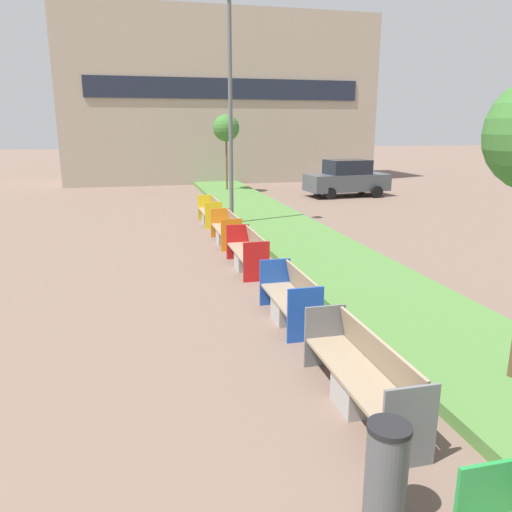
{
  "coord_description": "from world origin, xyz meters",
  "views": [
    {
      "loc": [
        -1.69,
        1.44,
        3.46
      ],
      "look_at": [
        0.9,
        12.19,
        0.6
      ],
      "focal_mm": 35.0,
      "sensor_mm": 36.0,
      "label": 1
    }
  ],
  "objects_px": {
    "bench_grey_frame": "(362,380)",
    "sapling_tree_far": "(226,128)",
    "bench_orange_frame": "(227,232)",
    "bench_red_frame": "(248,255)",
    "bench_blue_frame": "(290,302)",
    "litter_bin": "(386,474)",
    "parked_car_distant": "(347,178)",
    "bench_yellow_frame": "(211,214)",
    "street_lamp_post": "(230,104)"
  },
  "relations": [
    {
      "from": "bench_grey_frame",
      "to": "sapling_tree_far",
      "type": "height_order",
      "value": "sapling_tree_far"
    },
    {
      "from": "bench_orange_frame",
      "to": "bench_red_frame",
      "type": "bearing_deg",
      "value": -89.96
    },
    {
      "from": "bench_grey_frame",
      "to": "bench_blue_frame",
      "type": "relative_size",
      "value": 1.29
    },
    {
      "from": "litter_bin",
      "to": "parked_car_distant",
      "type": "height_order",
      "value": "parked_car_distant"
    },
    {
      "from": "bench_yellow_frame",
      "to": "bench_blue_frame",
      "type": "bearing_deg",
      "value": -90.01
    },
    {
      "from": "street_lamp_post",
      "to": "sapling_tree_far",
      "type": "height_order",
      "value": "street_lamp_post"
    },
    {
      "from": "bench_red_frame",
      "to": "bench_orange_frame",
      "type": "xyz_separation_m",
      "value": [
        -0.0,
        2.94,
        -0.01
      ]
    },
    {
      "from": "bench_orange_frame",
      "to": "parked_car_distant",
      "type": "relative_size",
      "value": 0.46
    },
    {
      "from": "bench_red_frame",
      "to": "bench_orange_frame",
      "type": "distance_m",
      "value": 2.94
    },
    {
      "from": "bench_red_frame",
      "to": "parked_car_distant",
      "type": "xyz_separation_m",
      "value": [
        7.93,
        12.15,
        0.54
      ]
    },
    {
      "from": "bench_grey_frame",
      "to": "sapling_tree_far",
      "type": "distance_m",
      "value": 21.92
    },
    {
      "from": "bench_blue_frame",
      "to": "sapling_tree_far",
      "type": "height_order",
      "value": "sapling_tree_far"
    },
    {
      "from": "bench_yellow_frame",
      "to": "sapling_tree_far",
      "type": "height_order",
      "value": "sapling_tree_far"
    },
    {
      "from": "parked_car_distant",
      "to": "street_lamp_post",
      "type": "bearing_deg",
      "value": -141.9
    },
    {
      "from": "bench_orange_frame",
      "to": "street_lamp_post",
      "type": "height_order",
      "value": "street_lamp_post"
    },
    {
      "from": "bench_grey_frame",
      "to": "bench_red_frame",
      "type": "distance_m",
      "value": 6.57
    },
    {
      "from": "bench_grey_frame",
      "to": "street_lamp_post",
      "type": "distance_m",
      "value": 12.54
    },
    {
      "from": "bench_orange_frame",
      "to": "parked_car_distant",
      "type": "distance_m",
      "value": 12.17
    },
    {
      "from": "litter_bin",
      "to": "parked_car_distant",
      "type": "relative_size",
      "value": 0.23
    },
    {
      "from": "bench_orange_frame",
      "to": "bench_yellow_frame",
      "type": "distance_m",
      "value": 3.36
    },
    {
      "from": "bench_yellow_frame",
      "to": "litter_bin",
      "type": "relative_size",
      "value": 2.07
    },
    {
      "from": "bench_blue_frame",
      "to": "bench_red_frame",
      "type": "relative_size",
      "value": 0.87
    },
    {
      "from": "bench_grey_frame",
      "to": "parked_car_distant",
      "type": "distance_m",
      "value": 20.34
    },
    {
      "from": "street_lamp_post",
      "to": "bench_yellow_frame",
      "type": "bearing_deg",
      "value": 122.79
    },
    {
      "from": "bench_grey_frame",
      "to": "bench_red_frame",
      "type": "xyz_separation_m",
      "value": [
        -0.0,
        6.57,
        -0.01
      ]
    },
    {
      "from": "bench_yellow_frame",
      "to": "street_lamp_post",
      "type": "distance_m",
      "value": 4.02
    },
    {
      "from": "parked_car_distant",
      "to": "litter_bin",
      "type": "bearing_deg",
      "value": -117.41
    },
    {
      "from": "bench_yellow_frame",
      "to": "bench_orange_frame",
      "type": "bearing_deg",
      "value": -90.0
    },
    {
      "from": "bench_blue_frame",
      "to": "street_lamp_post",
      "type": "distance_m",
      "value": 9.74
    },
    {
      "from": "bench_blue_frame",
      "to": "street_lamp_post",
      "type": "xyz_separation_m",
      "value": [
        0.61,
        8.92,
        3.86
      ]
    },
    {
      "from": "parked_car_distant",
      "to": "bench_orange_frame",
      "type": "bearing_deg",
      "value": -135.53
    },
    {
      "from": "street_lamp_post",
      "to": "bench_blue_frame",
      "type": "bearing_deg",
      "value": -93.94
    },
    {
      "from": "bench_orange_frame",
      "to": "bench_yellow_frame",
      "type": "xyz_separation_m",
      "value": [
        0.0,
        3.36,
        0.0
      ]
    },
    {
      "from": "street_lamp_post",
      "to": "sapling_tree_far",
      "type": "distance_m",
      "value": 9.84
    },
    {
      "from": "sapling_tree_far",
      "to": "parked_car_distant",
      "type": "bearing_deg",
      "value": -26.63
    },
    {
      "from": "bench_red_frame",
      "to": "bench_yellow_frame",
      "type": "relative_size",
      "value": 1.08
    },
    {
      "from": "bench_yellow_frame",
      "to": "sapling_tree_far",
      "type": "xyz_separation_m",
      "value": [
        2.2,
        8.72,
        3.04
      ]
    },
    {
      "from": "bench_blue_frame",
      "to": "bench_yellow_frame",
      "type": "height_order",
      "value": "same"
    },
    {
      "from": "sapling_tree_far",
      "to": "street_lamp_post",
      "type": "bearing_deg",
      "value": -99.3
    },
    {
      "from": "litter_bin",
      "to": "street_lamp_post",
      "type": "distance_m",
      "value": 14.27
    },
    {
      "from": "bench_orange_frame",
      "to": "parked_car_distant",
      "type": "height_order",
      "value": "parked_car_distant"
    },
    {
      "from": "bench_blue_frame",
      "to": "litter_bin",
      "type": "distance_m",
      "value": 4.84
    },
    {
      "from": "bench_grey_frame",
      "to": "street_lamp_post",
      "type": "xyz_separation_m",
      "value": [
        0.61,
        11.92,
        3.85
      ]
    },
    {
      "from": "bench_grey_frame",
      "to": "street_lamp_post",
      "type": "relative_size",
      "value": 0.32
    },
    {
      "from": "bench_red_frame",
      "to": "parked_car_distant",
      "type": "bearing_deg",
      "value": 56.88
    },
    {
      "from": "bench_red_frame",
      "to": "litter_bin",
      "type": "bearing_deg",
      "value": -94.22
    },
    {
      "from": "litter_bin",
      "to": "sapling_tree_far",
      "type": "distance_m",
      "value": 23.75
    },
    {
      "from": "bench_blue_frame",
      "to": "parked_car_distant",
      "type": "distance_m",
      "value": 17.62
    },
    {
      "from": "bench_red_frame",
      "to": "bench_yellow_frame",
      "type": "height_order",
      "value": "same"
    },
    {
      "from": "bench_orange_frame",
      "to": "litter_bin",
      "type": "bearing_deg",
      "value": -93.11
    }
  ]
}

